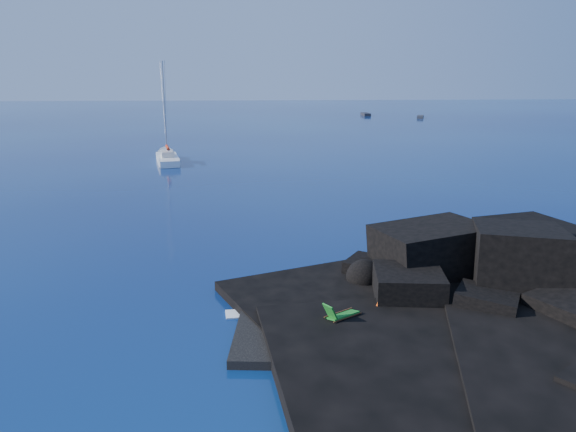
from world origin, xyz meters
name	(u,v)px	position (x,y,z in m)	size (l,w,h in m)	color
ground	(230,344)	(0.00, 0.00, 0.00)	(400.00, 400.00, 0.00)	#04093D
headland	(513,304)	(13.00, 3.00, 0.00)	(24.00, 24.00, 3.60)	black
beach	(340,334)	(4.50, 0.50, 0.00)	(8.50, 6.00, 0.70)	black
surf_foam	(335,292)	(5.00, 5.00, 0.00)	(10.00, 8.00, 0.06)	white
sailboat	(168,163)	(-8.67, 46.71, 0.00)	(2.35, 11.23, 11.77)	white
deck_chair	(343,310)	(4.65, 0.84, 0.90)	(1.59, 0.70, 1.10)	#186F1F
towel	(379,327)	(6.04, 0.26, 0.37)	(1.86, 0.88, 0.05)	silver
sunbather	(379,324)	(6.04, 0.26, 0.51)	(1.74, 0.43, 0.23)	tan
marker_cone	(378,306)	(6.36, 1.83, 0.62)	(0.36, 0.36, 0.55)	#F74C0D
distant_boat_a	(366,116)	(30.23, 118.93, 0.00)	(1.56, 5.02, 0.67)	black
distant_boat_b	(420,118)	(41.45, 110.31, 0.00)	(1.39, 4.46, 0.60)	#28292D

